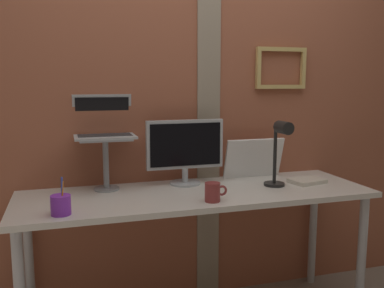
% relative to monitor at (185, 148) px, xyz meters
% --- Properties ---
extents(brick_wall_back, '(3.52, 0.16, 2.68)m').
position_rel_monitor_xyz_m(brick_wall_back, '(0.06, 0.18, 0.35)').
color(brick_wall_back, '#9E563D').
rests_on(brick_wall_back, ground_plane).
extents(desk, '(1.93, 0.61, 0.77)m').
position_rel_monitor_xyz_m(desk, '(0.02, -0.18, -0.30)').
color(desk, silver).
rests_on(desk, ground_plane).
extents(monitor, '(0.46, 0.18, 0.38)m').
position_rel_monitor_xyz_m(monitor, '(0.00, 0.00, 0.00)').
color(monitor, '#ADB2B7').
rests_on(monitor, desk).
extents(laptop_stand, '(0.28, 0.22, 0.29)m').
position_rel_monitor_xyz_m(laptop_stand, '(-0.46, 0.00, -0.02)').
color(laptop_stand, gray).
rests_on(laptop_stand, desk).
extents(laptop, '(0.33, 0.26, 0.23)m').
position_rel_monitor_xyz_m(laptop, '(-0.46, 0.07, 0.14)').
color(laptop, '#ADB2B7').
rests_on(laptop, laptop_stand).
extents(whiteboard_panel, '(0.38, 0.09, 0.25)m').
position_rel_monitor_xyz_m(whiteboard_panel, '(0.46, 0.04, -0.09)').
color(whiteboard_panel, white).
rests_on(whiteboard_panel, desk).
extents(desk_lamp, '(0.12, 0.20, 0.38)m').
position_rel_monitor_xyz_m(desk_lamp, '(0.49, -0.24, 0.02)').
color(desk_lamp, black).
rests_on(desk_lamp, desk).
extents(pen_cup, '(0.09, 0.09, 0.18)m').
position_rel_monitor_xyz_m(pen_cup, '(-0.70, -0.39, -0.17)').
color(pen_cup, purple).
rests_on(pen_cup, desk).
extents(coffee_mug, '(0.12, 0.08, 0.10)m').
position_rel_monitor_xyz_m(coffee_mug, '(0.03, -0.39, -0.17)').
color(coffee_mug, maroon).
rests_on(coffee_mug, desk).
extents(paper_clutter_stack, '(0.22, 0.18, 0.02)m').
position_rel_monitor_xyz_m(paper_clutter_stack, '(0.70, -0.18, -0.21)').
color(paper_clutter_stack, silver).
rests_on(paper_clutter_stack, desk).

